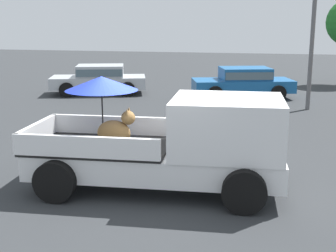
{
  "coord_description": "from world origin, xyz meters",
  "views": [
    {
      "loc": [
        2.21,
        -8.59,
        3.35
      ],
      "look_at": [
        0.03,
        0.92,
        1.1
      ],
      "focal_mm": 49.27,
      "sensor_mm": 36.0,
      "label": 1
    }
  ],
  "objects_px": {
    "parked_sedan_far": "(99,78)",
    "motel_sign": "(314,9)",
    "pickup_truck_main": "(177,142)",
    "parked_sedan_near": "(243,81)"
  },
  "relations": [
    {
      "from": "pickup_truck_main",
      "to": "parked_sedan_near",
      "type": "height_order",
      "value": "pickup_truck_main"
    },
    {
      "from": "pickup_truck_main",
      "to": "motel_sign",
      "type": "bearing_deg",
      "value": 67.6
    },
    {
      "from": "parked_sedan_far",
      "to": "motel_sign",
      "type": "relative_size",
      "value": 0.87
    },
    {
      "from": "pickup_truck_main",
      "to": "parked_sedan_far",
      "type": "relative_size",
      "value": 1.12
    },
    {
      "from": "parked_sedan_near",
      "to": "parked_sedan_far",
      "type": "xyz_separation_m",
      "value": [
        -6.57,
        -0.37,
        0.0
      ]
    },
    {
      "from": "pickup_truck_main",
      "to": "parked_sedan_far",
      "type": "height_order",
      "value": "pickup_truck_main"
    },
    {
      "from": "parked_sedan_near",
      "to": "parked_sedan_far",
      "type": "bearing_deg",
      "value": -13.84
    },
    {
      "from": "pickup_truck_main",
      "to": "parked_sedan_far",
      "type": "xyz_separation_m",
      "value": [
        -6.03,
        11.34,
        -0.25
      ]
    },
    {
      "from": "pickup_truck_main",
      "to": "motel_sign",
      "type": "relative_size",
      "value": 0.97
    },
    {
      "from": "pickup_truck_main",
      "to": "motel_sign",
      "type": "height_order",
      "value": "motel_sign"
    }
  ]
}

